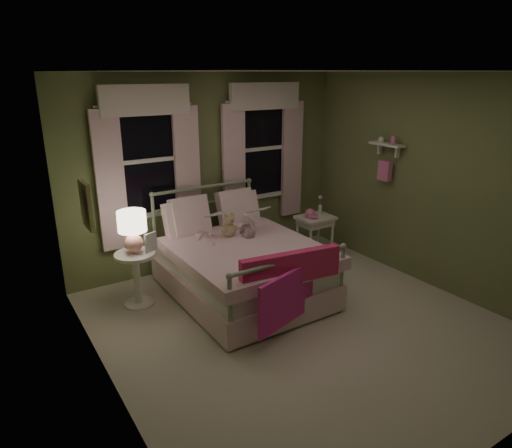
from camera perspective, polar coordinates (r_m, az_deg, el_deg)
room_shell at (r=4.55m, az=6.17°, el=1.85°), size 4.20×4.20×4.20m
bed at (r=5.53m, az=-1.96°, el=-5.09°), size 1.58×2.04×1.18m
pink_throw at (r=4.66m, az=4.54°, el=-6.79°), size 1.10×0.37×0.71m
child_left at (r=5.57m, az=-6.72°, el=0.81°), size 0.27×0.20×0.69m
child_right at (r=5.81m, az=-1.78°, el=2.14°), size 0.46×0.41×0.78m
book_left at (r=5.34m, az=-5.55°, el=0.59°), size 0.22×0.17×0.26m
book_right at (r=5.62m, az=-0.46°, el=1.13°), size 0.21×0.14×0.26m
teddy_bear at (r=5.60m, az=-3.38°, el=-0.35°), size 0.23×0.18×0.31m
nightstand_left at (r=5.43m, az=-14.72°, el=-5.79°), size 0.46×0.46×0.65m
table_lamp at (r=5.24m, az=-15.20°, el=-0.44°), size 0.32×0.32×0.48m
book_nightstand at (r=5.29m, az=-13.63°, el=-3.52°), size 0.22×0.26×0.02m
nightstand_right at (r=6.54m, az=7.41°, el=0.11°), size 0.50×0.40×0.64m
pink_toy at (r=6.43m, az=6.81°, el=1.29°), size 0.14×0.20×0.14m
bud_vase at (r=6.58m, az=8.02°, el=2.38°), size 0.06×0.06×0.28m
window_left at (r=5.82m, az=-13.27°, el=8.38°), size 1.34×0.13×1.96m
window_right at (r=6.58m, az=0.96°, el=9.98°), size 1.34×0.13×1.96m
wall_shelf at (r=6.29m, az=15.92°, el=7.97°), size 0.15×0.50×0.60m
framed_picture at (r=4.21m, az=-20.49°, el=2.23°), size 0.03×0.32×0.42m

